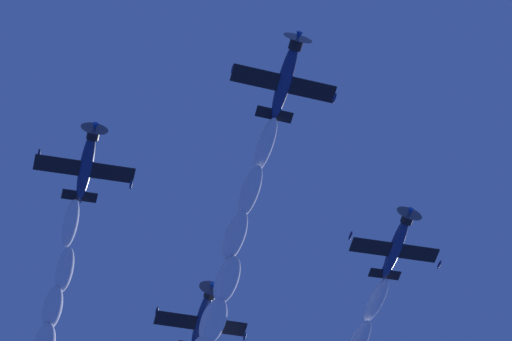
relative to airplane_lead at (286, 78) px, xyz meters
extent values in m
ellipsoid|color=navy|center=(0.26, -0.03, -0.04)|extent=(7.13, 2.19, 1.95)
cylinder|color=black|center=(-2.90, 0.37, 0.33)|extent=(1.21, 1.31, 1.31)
cone|color=#194CB2|center=(-3.58, 0.46, 0.41)|extent=(0.86, 0.66, 0.65)
cylinder|color=#3F3F47|center=(-3.42, 0.44, 0.40)|extent=(0.65, 2.60, 2.64)
cube|color=black|center=(0.45, -0.04, -0.23)|extent=(2.59, 8.97, 1.19)
ellipsoid|color=navy|center=(-0.15, -4.32, -0.66)|extent=(1.00, 0.40, 0.39)
ellipsoid|color=navy|center=(1.04, 4.24, 0.19)|extent=(1.00, 0.40, 0.39)
cube|color=black|center=(3.28, -0.42, -0.34)|extent=(1.35, 3.26, 0.53)
cube|color=navy|center=(3.40, -0.49, 0.17)|extent=(1.31, 0.38, 1.29)
ellipsoid|color=#1E232D|center=(-0.01, -0.04, 0.43)|extent=(1.74, 1.00, 0.92)
ellipsoid|color=navy|center=(12.19, -16.78, 1.49)|extent=(7.12, 2.27, 1.70)
cylinder|color=black|center=(9.01, -16.37, 1.71)|extent=(1.17, 1.39, 1.34)
cone|color=#194CB2|center=(8.34, -16.29, 1.76)|extent=(0.84, 0.70, 0.65)
cylinder|color=#3F3F47|center=(8.49, -16.31, 1.75)|extent=(0.55, 2.77, 2.81)
cube|color=black|center=(12.39, -16.77, 1.31)|extent=(2.58, 8.89, 1.79)
ellipsoid|color=navy|center=(11.79, -21.01, 0.55)|extent=(0.99, 0.42, 0.36)
ellipsoid|color=navy|center=(12.98, -12.54, 2.06)|extent=(0.99, 0.42, 0.36)
cube|color=black|center=(15.22, -17.18, 1.34)|extent=(1.34, 3.24, 0.72)
cube|color=navy|center=(15.31, -17.28, 1.85)|extent=(1.27, 0.47, 1.24)
ellipsoid|color=#1E232D|center=(11.89, -16.82, 1.94)|extent=(1.72, 1.05, 0.90)
ellipsoid|color=navy|center=(15.35, 12.48, 1.56)|extent=(7.13, 2.31, 1.84)
cylinder|color=black|center=(12.19, 12.89, 1.84)|extent=(1.20, 1.40, 1.37)
cone|color=#194CB2|center=(11.51, 12.97, 1.90)|extent=(0.85, 0.71, 0.67)
cylinder|color=#3F3F47|center=(11.66, 12.95, 1.89)|extent=(0.60, 2.80, 2.84)
cube|color=black|center=(15.55, 12.49, 1.37)|extent=(2.58, 8.87, 1.95)
ellipsoid|color=navy|center=(14.94, 8.27, 0.55)|extent=(1.00, 0.43, 0.38)
ellipsoid|color=navy|center=(16.16, 16.71, 2.19)|extent=(1.00, 0.43, 0.38)
cube|color=black|center=(18.38, 12.08, 1.34)|extent=(1.34, 3.24, 0.78)
cube|color=navy|center=(18.49, 11.97, 1.85)|extent=(1.29, 0.49, 1.26)
ellipsoid|color=#1E232D|center=(15.07, 12.44, 2.01)|extent=(1.73, 1.06, 0.94)
ellipsoid|color=navy|center=(25.68, -2.76, -0.78)|extent=(7.13, 2.22, 1.86)
cylinder|color=black|center=(22.51, -2.35, -0.46)|extent=(1.20, 1.34, 1.32)
cone|color=#194CB2|center=(21.84, -2.27, -0.39)|extent=(0.85, 0.67, 0.65)
cylinder|color=#3F3F47|center=(21.99, -2.29, -0.41)|extent=(0.61, 2.66, 2.70)
cube|color=black|center=(25.87, -2.76, -0.97)|extent=(2.59, 8.95, 1.38)
ellipsoid|color=navy|center=(25.27, -7.03, -1.50)|extent=(1.00, 0.41, 0.37)
ellipsoid|color=navy|center=(26.47, 1.51, -0.44)|extent=(1.00, 0.41, 0.37)
ellipsoid|color=#1E232D|center=(25.40, -2.78, -0.32)|extent=(1.73, 1.02, 0.91)
ellipsoid|color=white|center=(6.16, -0.83, -0.59)|extent=(6.01, 2.07, 1.94)
ellipsoid|color=white|center=(10.51, -1.28, -1.24)|extent=(6.07, 2.31, 2.18)
ellipsoid|color=white|center=(15.12, -1.79, -1.49)|extent=(6.12, 2.55, 2.42)
ellipsoid|color=white|center=(19.37, -2.80, -2.18)|extent=(6.18, 2.79, 2.66)
ellipsoid|color=white|center=(23.85, -3.28, -2.72)|extent=(6.23, 3.04, 2.90)
ellipsoid|color=white|center=(18.09, -17.68, 0.94)|extent=(6.01, 2.07, 1.94)
ellipsoid|color=white|center=(22.77, -18.03, 0.21)|extent=(6.07, 2.31, 2.18)
ellipsoid|color=white|center=(21.30, 11.94, 0.97)|extent=(6.01, 2.07, 1.94)
ellipsoid|color=white|center=(26.12, 10.91, 0.48)|extent=(6.07, 2.31, 2.18)
ellipsoid|color=white|center=(30.52, 10.67, 0.11)|extent=(6.12, 2.55, 2.42)
camera|label=1|loc=(-25.81, 13.73, -67.66)|focal=62.65mm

